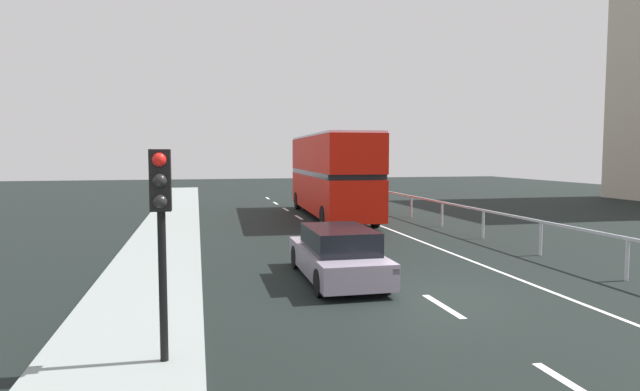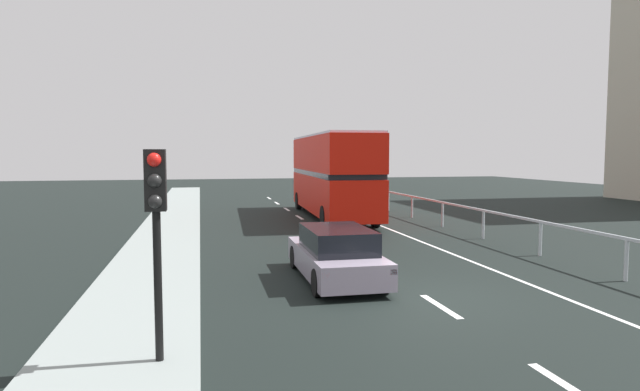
% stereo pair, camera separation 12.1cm
% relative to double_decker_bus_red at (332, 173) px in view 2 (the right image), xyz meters
% --- Properties ---
extents(ground_plane, '(74.81, 120.00, 0.10)m').
position_rel_double_decker_bus_red_xyz_m(ground_plane, '(-1.65, -15.35, -2.31)').
color(ground_plane, black).
extents(near_sidewalk_kerb, '(2.52, 80.00, 0.14)m').
position_rel_double_decker_bus_red_xyz_m(near_sidewalk_kerb, '(-7.89, -15.35, -2.19)').
color(near_sidewalk_kerb, gray).
rests_on(near_sidewalk_kerb, ground).
extents(lane_paint_markings, '(3.15, 46.00, 0.01)m').
position_rel_double_decker_bus_red_xyz_m(lane_paint_markings, '(0.26, -6.93, -2.25)').
color(lane_paint_markings, silver).
rests_on(lane_paint_markings, ground).
extents(bridge_side_railing, '(0.10, 42.00, 1.13)m').
position_rel_double_decker_bus_red_xyz_m(bridge_side_railing, '(3.94, -6.35, -1.35)').
color(bridge_side_railing, '#B0B8BE').
rests_on(bridge_side_railing, ground).
extents(double_decker_bus_red, '(2.99, 11.42, 4.20)m').
position_rel_double_decker_bus_red_xyz_m(double_decker_bus_red, '(0.00, 0.00, 0.00)').
color(double_decker_bus_red, red).
rests_on(double_decker_bus_red, ground).
extents(hatchback_car_near, '(1.81, 4.50, 1.37)m').
position_rel_double_decker_bus_red_xyz_m(hatchback_car_near, '(-3.22, -13.33, -1.60)').
color(hatchback_car_near, gray).
rests_on(hatchback_car_near, ground).
extents(traffic_signal_pole, '(0.30, 0.42, 3.16)m').
position_rel_double_decker_bus_red_xyz_m(traffic_signal_pole, '(-7.23, -18.31, 0.25)').
color(traffic_signal_pole, black).
rests_on(traffic_signal_pole, near_sidewalk_kerb).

